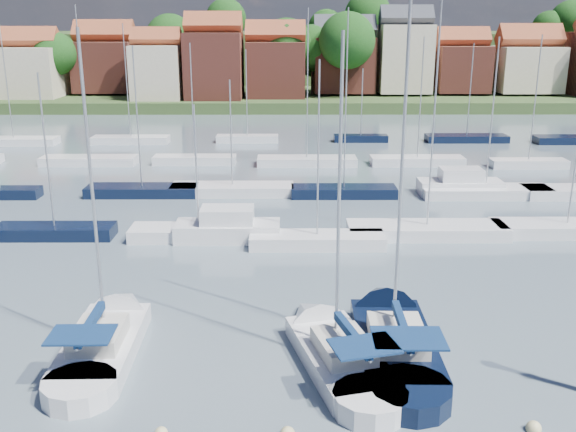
{
  "coord_description": "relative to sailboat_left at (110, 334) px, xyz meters",
  "views": [
    {
      "loc": [
        -1.44,
        -20.93,
        13.94
      ],
      "look_at": [
        -1.28,
        14.0,
        3.46
      ],
      "focal_mm": 40.0,
      "sensor_mm": 36.0,
      "label": 1
    }
  ],
  "objects": [
    {
      "name": "ground",
      "position": [
        9.47,
        34.36,
        -0.36
      ],
      "size": [
        260.0,
        260.0,
        0.0
      ],
      "primitive_type": "plane",
      "color": "#4F606C",
      "rests_on": "ground"
    },
    {
      "name": "sailboat_left",
      "position": [
        0.0,
        0.0,
        0.0
      ],
      "size": [
        3.12,
        11.1,
        15.04
      ],
      "rotation": [
        0.0,
        0.0,
        1.59
      ],
      "color": "silver",
      "rests_on": "ground"
    },
    {
      "name": "sailboat_centre",
      "position": [
        9.99,
        -1.12,
        0.0
      ],
      "size": [
        5.58,
        11.33,
        14.92
      ],
      "rotation": [
        0.0,
        0.0,
        1.83
      ],
      "color": "silver",
      "rests_on": "ground"
    },
    {
      "name": "sailboat_navy",
      "position": [
        12.86,
        0.3,
        -0.01
      ],
      "size": [
        3.52,
        12.44,
        17.1
      ],
      "rotation": [
        0.0,
        0.0,
        1.55
      ],
      "color": "black",
      "rests_on": "ground"
    },
    {
      "name": "buoy_e",
      "position": [
        14.25,
        0.67,
        -0.36
      ],
      "size": [
        0.45,
        0.45,
        0.45
      ],
      "primitive_type": "sphere",
      "color": "#D85914",
      "rests_on": "ground"
    },
    {
      "name": "buoy_f",
      "position": [
        16.89,
        -6.89,
        -0.36
      ],
      "size": [
        0.55,
        0.55,
        0.55
      ],
      "primitive_type": "sphere",
      "color": "beige",
      "rests_on": "ground"
    },
    {
      "name": "marina_field",
      "position": [
        11.38,
        29.51,
        0.08
      ],
      "size": [
        79.62,
        41.41,
        15.93
      ],
      "color": "silver",
      "rests_on": "ground"
    },
    {
      "name": "far_shore_town",
      "position": [
        11.7,
        127.02,
        4.25
      ],
      "size": [
        212.46,
        90.0,
        22.27
      ],
      "color": "#3B5229",
      "rests_on": "ground"
    }
  ]
}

